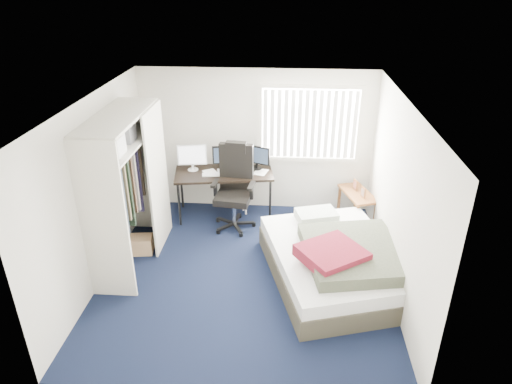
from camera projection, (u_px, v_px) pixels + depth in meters
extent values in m
plane|color=black|center=(246.00, 273.00, 6.56)|extent=(4.20, 4.20, 0.00)
plane|color=silver|center=(256.00, 141.00, 7.89)|extent=(4.00, 0.00, 4.00)
plane|color=silver|center=(222.00, 299.00, 4.13)|extent=(4.00, 0.00, 4.00)
plane|color=silver|center=(97.00, 191.00, 6.14)|extent=(0.00, 4.20, 4.20)
plane|color=silver|center=(399.00, 201.00, 5.88)|extent=(0.00, 4.20, 4.20)
plane|color=white|center=(243.00, 102.00, 5.46)|extent=(4.20, 4.20, 0.00)
cube|color=white|center=(310.00, 123.00, 7.66)|extent=(1.60, 0.02, 1.20)
cube|color=beige|center=(312.00, 86.00, 7.35)|extent=(1.72, 0.06, 0.06)
cube|color=beige|center=(308.00, 159.00, 7.91)|extent=(1.72, 0.06, 0.06)
cube|color=white|center=(310.00, 125.00, 7.60)|extent=(1.60, 0.04, 1.16)
cube|color=beige|center=(104.00, 223.00, 5.65)|extent=(0.60, 0.04, 2.20)
cube|color=beige|center=(146.00, 167.00, 7.26)|extent=(0.60, 0.04, 2.20)
cube|color=beige|center=(117.00, 116.00, 5.97)|extent=(0.60, 1.80, 0.04)
cube|color=beige|center=(121.00, 144.00, 6.14)|extent=(0.56, 1.74, 0.03)
cylinder|color=silver|center=(122.00, 152.00, 6.19)|extent=(0.03, 1.72, 0.03)
cube|color=#26262B|center=(124.00, 185.00, 6.30)|extent=(0.38, 1.10, 0.90)
cube|color=beige|center=(158.00, 179.00, 6.84)|extent=(0.03, 0.90, 2.20)
cube|color=white|center=(107.00, 146.00, 5.68)|extent=(0.38, 0.30, 0.24)
cube|color=gray|center=(121.00, 134.00, 6.13)|extent=(0.34, 0.28, 0.22)
cube|color=black|center=(224.00, 173.00, 7.79)|extent=(1.75, 1.02, 0.04)
cylinder|color=black|center=(179.00, 205.00, 7.63)|extent=(0.04, 0.04, 0.77)
cylinder|color=black|center=(182.00, 188.00, 8.21)|extent=(0.04, 0.04, 0.77)
cylinder|color=black|center=(270.00, 201.00, 7.74)|extent=(0.04, 0.04, 0.77)
cylinder|color=black|center=(266.00, 185.00, 8.32)|extent=(0.04, 0.04, 0.77)
cube|color=white|center=(192.00, 155.00, 7.74)|extent=(0.50, 0.11, 0.36)
cube|color=white|center=(192.00, 155.00, 7.74)|extent=(0.45, 0.08, 0.31)
cube|color=black|center=(226.00, 155.00, 7.79)|extent=(0.48, 0.10, 0.32)
cube|color=#1E2838|center=(226.00, 155.00, 7.79)|extent=(0.43, 0.07, 0.27)
cube|color=black|center=(257.00, 155.00, 7.79)|extent=(0.48, 0.10, 0.32)
cube|color=#1E2838|center=(257.00, 155.00, 7.79)|extent=(0.43, 0.07, 0.27)
cube|color=white|center=(214.00, 174.00, 7.67)|extent=(0.42, 0.20, 0.02)
cube|color=black|center=(234.00, 174.00, 7.69)|extent=(0.07, 0.11, 0.02)
cylinder|color=silver|center=(243.00, 168.00, 7.73)|extent=(0.08, 0.08, 0.16)
cube|color=white|center=(224.00, 172.00, 7.78)|extent=(0.34, 0.32, 0.00)
cube|color=black|center=(234.00, 223.00, 7.71)|extent=(0.74, 0.74, 0.13)
cylinder|color=silver|center=(234.00, 211.00, 7.60)|extent=(0.07, 0.07, 0.45)
cube|color=black|center=(233.00, 197.00, 7.49)|extent=(0.62, 0.62, 0.11)
cube|color=black|center=(236.00, 166.00, 7.52)|extent=(0.57, 0.18, 0.78)
cube|color=black|center=(236.00, 147.00, 7.37)|extent=(0.35, 0.17, 0.18)
cube|color=black|center=(215.00, 183.00, 7.44)|extent=(0.11, 0.32, 0.04)
cube|color=black|center=(251.00, 186.00, 7.33)|extent=(0.11, 0.32, 0.04)
cube|color=white|center=(239.00, 203.00, 8.07)|extent=(0.34, 0.31, 0.03)
cylinder|color=white|center=(235.00, 211.00, 8.03)|extent=(0.03, 0.03, 0.20)
cylinder|color=white|center=(233.00, 207.00, 8.16)|extent=(0.03, 0.03, 0.20)
cylinder|color=white|center=(246.00, 209.00, 8.09)|extent=(0.03, 0.03, 0.20)
cylinder|color=white|center=(243.00, 205.00, 8.21)|extent=(0.03, 0.03, 0.20)
cube|color=brown|center=(358.00, 194.00, 7.66)|extent=(0.63, 0.89, 0.04)
cube|color=brown|center=(357.00, 220.00, 7.44)|extent=(0.05, 0.05, 0.52)
cube|color=brown|center=(339.00, 200.00, 8.07)|extent=(0.05, 0.05, 0.52)
cube|color=brown|center=(375.00, 217.00, 7.50)|extent=(0.05, 0.05, 0.52)
cube|color=brown|center=(356.00, 198.00, 8.14)|extent=(0.05, 0.05, 0.52)
cube|color=brown|center=(363.00, 192.00, 7.46)|extent=(0.06, 0.14, 0.18)
cube|color=brown|center=(355.00, 185.00, 7.72)|extent=(0.06, 0.14, 0.18)
cube|color=#3D382C|center=(334.00, 269.00, 6.41)|extent=(2.22, 2.60, 0.29)
cube|color=white|center=(335.00, 255.00, 6.31)|extent=(2.17, 2.55, 0.20)
cube|color=beige|center=(316.00, 216.00, 6.96)|extent=(0.69, 0.55, 0.14)
cube|color=#393D2E|center=(353.00, 253.00, 6.04)|extent=(1.47, 1.58, 0.18)
cube|color=#601013|center=(332.00, 254.00, 5.85)|extent=(1.01, 1.00, 0.16)
cube|color=tan|center=(141.00, 244.00, 7.00)|extent=(0.39, 0.31, 0.27)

